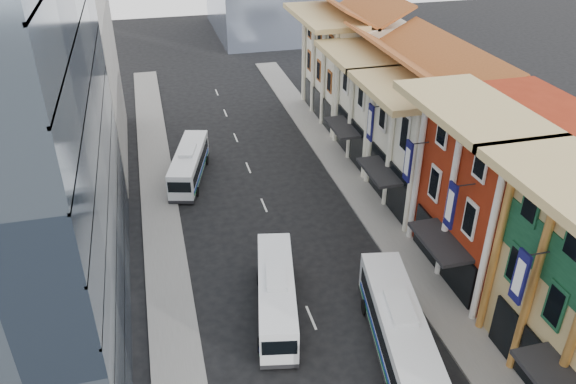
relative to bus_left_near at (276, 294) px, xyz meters
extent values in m
cube|color=slate|center=(10.50, 6.00, -1.48)|extent=(3.00, 90.00, 0.15)
cube|color=slate|center=(-6.50, 6.00, -1.48)|extent=(3.00, 90.00, 0.15)
cube|color=maroon|center=(16.00, 1.00, 4.44)|extent=(8.00, 10.00, 12.00)
cube|color=white|center=(16.00, 10.50, 3.44)|extent=(8.00, 9.00, 10.00)
cube|color=white|center=(16.00, 19.50, 3.44)|extent=(8.00, 9.00, 10.00)
cube|color=white|center=(16.00, 30.00, 3.94)|extent=(8.00, 12.00, 11.00)
cube|color=gray|center=(-14.00, 26.00, 5.44)|extent=(10.00, 18.00, 14.00)
camera|label=1|loc=(-6.01, -26.37, 23.09)|focal=35.00mm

